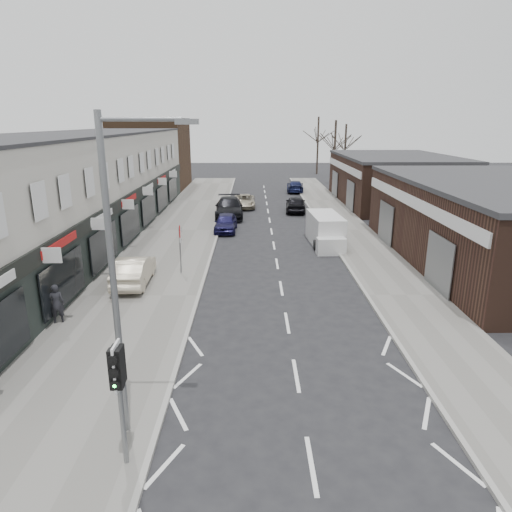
{
  "coord_description": "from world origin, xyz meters",
  "views": [
    {
      "loc": [
        -1.39,
        -11.0,
        7.88
      ],
      "look_at": [
        -1.26,
        6.81,
        2.6
      ],
      "focal_mm": 32.0,
      "sensor_mm": 36.0,
      "label": 1
    }
  ],
  "objects_px": {
    "warning_sign": "(180,235)",
    "sedan_on_pavement": "(134,270)",
    "parked_car_right_c": "(295,186)",
    "white_van": "(325,231)",
    "parked_car_right_b": "(296,204)",
    "parked_car_right_a": "(326,233)",
    "parked_car_left_c": "(244,201)",
    "pedestrian": "(56,304)",
    "traffic_light": "(118,377)",
    "parked_car_left_a": "(226,223)",
    "street_lamp": "(119,266)",
    "parked_car_left_b": "(229,208)"
  },
  "relations": [
    {
      "from": "street_lamp",
      "to": "parked_car_left_c",
      "type": "bearing_deg",
      "value": 85.91
    },
    {
      "from": "sedan_on_pavement",
      "to": "parked_car_left_b",
      "type": "height_order",
      "value": "parked_car_left_b"
    },
    {
      "from": "parked_car_left_a",
      "to": "parked_car_left_c",
      "type": "distance_m",
      "value": 9.78
    },
    {
      "from": "pedestrian",
      "to": "parked_car_right_b",
      "type": "distance_m",
      "value": 26.46
    },
    {
      "from": "warning_sign",
      "to": "parked_car_right_a",
      "type": "relative_size",
      "value": 0.65
    },
    {
      "from": "sedan_on_pavement",
      "to": "parked_car_right_a",
      "type": "xyz_separation_m",
      "value": [
        10.77,
        8.31,
        -0.13
      ]
    },
    {
      "from": "street_lamp",
      "to": "pedestrian",
      "type": "height_order",
      "value": "street_lamp"
    },
    {
      "from": "warning_sign",
      "to": "white_van",
      "type": "distance_m",
      "value": 10.65
    },
    {
      "from": "parked_car_right_a",
      "to": "street_lamp",
      "type": "bearing_deg",
      "value": 65.32
    },
    {
      "from": "parked_car_right_a",
      "to": "pedestrian",
      "type": "bearing_deg",
      "value": 43.03
    },
    {
      "from": "warning_sign",
      "to": "traffic_light",
      "type": "bearing_deg",
      "value": -86.9
    },
    {
      "from": "warning_sign",
      "to": "parked_car_right_c",
      "type": "xyz_separation_m",
      "value": [
        8.66,
        29.58,
        -1.55
      ]
    },
    {
      "from": "parked_car_right_c",
      "to": "parked_car_left_a",
      "type": "bearing_deg",
      "value": 74.49
    },
    {
      "from": "street_lamp",
      "to": "warning_sign",
      "type": "xyz_separation_m",
      "value": [
        -0.63,
        12.8,
        -2.42
      ]
    },
    {
      "from": "parked_car_right_c",
      "to": "parked_car_left_c",
      "type": "bearing_deg",
      "value": 63.84
    },
    {
      "from": "white_van",
      "to": "parked_car_left_b",
      "type": "relative_size",
      "value": 0.92
    },
    {
      "from": "parked_car_left_c",
      "to": "white_van",
      "type": "bearing_deg",
      "value": -68.5
    },
    {
      "from": "traffic_light",
      "to": "pedestrian",
      "type": "height_order",
      "value": "traffic_light"
    },
    {
      "from": "street_lamp",
      "to": "pedestrian",
      "type": "bearing_deg",
      "value": 125.1
    },
    {
      "from": "parked_car_right_b",
      "to": "parked_car_right_c",
      "type": "relative_size",
      "value": 0.95
    },
    {
      "from": "traffic_light",
      "to": "parked_car_left_a",
      "type": "xyz_separation_m",
      "value": [
        1.0,
        24.05,
        -1.75
      ]
    },
    {
      "from": "parked_car_right_c",
      "to": "white_van",
      "type": "bearing_deg",
      "value": 93.69
    },
    {
      "from": "street_lamp",
      "to": "parked_car_right_c",
      "type": "xyz_separation_m",
      "value": [
        8.03,
        42.38,
        -3.96
      ]
    },
    {
      "from": "sedan_on_pavement",
      "to": "parked_car_right_a",
      "type": "height_order",
      "value": "sedan_on_pavement"
    },
    {
      "from": "parked_car_right_a",
      "to": "parked_car_right_b",
      "type": "xyz_separation_m",
      "value": [
        -1.03,
        10.89,
        0.05
      ]
    },
    {
      "from": "sedan_on_pavement",
      "to": "parked_car_left_a",
      "type": "distance_m",
      "value": 12.27
    },
    {
      "from": "parked_car_left_b",
      "to": "parked_car_right_a",
      "type": "xyz_separation_m",
      "value": [
        6.9,
        -8.55,
        -0.14
      ]
    },
    {
      "from": "parked_car_left_c",
      "to": "parked_car_right_b",
      "type": "relative_size",
      "value": 1.02
    },
    {
      "from": "sedan_on_pavement",
      "to": "parked_car_right_b",
      "type": "height_order",
      "value": "sedan_on_pavement"
    },
    {
      "from": "sedan_on_pavement",
      "to": "parked_car_left_a",
      "type": "xyz_separation_m",
      "value": [
        3.87,
        11.65,
        -0.16
      ]
    },
    {
      "from": "white_van",
      "to": "sedan_on_pavement",
      "type": "distance_m",
      "value": 13.23
    },
    {
      "from": "white_van",
      "to": "parked_car_right_a",
      "type": "bearing_deg",
      "value": 74.93
    },
    {
      "from": "warning_sign",
      "to": "parked_car_right_c",
      "type": "bearing_deg",
      "value": 73.69
    },
    {
      "from": "warning_sign",
      "to": "sedan_on_pavement",
      "type": "bearing_deg",
      "value": -142.71
    },
    {
      "from": "traffic_light",
      "to": "street_lamp",
      "type": "bearing_deg",
      "value": 95.88
    },
    {
      "from": "white_van",
      "to": "parked_car_right_b",
      "type": "relative_size",
      "value": 1.22
    },
    {
      "from": "parked_car_left_b",
      "to": "parked_car_right_b",
      "type": "xyz_separation_m",
      "value": [
        5.87,
        2.34,
        -0.09
      ]
    },
    {
      "from": "white_van",
      "to": "pedestrian",
      "type": "height_order",
      "value": "white_van"
    },
    {
      "from": "parked_car_left_c",
      "to": "parked_car_right_b",
      "type": "distance_m",
      "value": 5.15
    },
    {
      "from": "parked_car_right_a",
      "to": "parked_car_right_c",
      "type": "height_order",
      "value": "parked_car_right_a"
    },
    {
      "from": "pedestrian",
      "to": "parked_car_right_a",
      "type": "bearing_deg",
      "value": -153.42
    },
    {
      "from": "white_van",
      "to": "parked_car_left_a",
      "type": "height_order",
      "value": "white_van"
    },
    {
      "from": "parked_car_right_b",
      "to": "warning_sign",
      "type": "bearing_deg",
      "value": 70.64
    },
    {
      "from": "parked_car_right_a",
      "to": "parked_car_right_c",
      "type": "xyz_separation_m",
      "value": [
        0.0,
        22.88,
        -0.03
      ]
    },
    {
      "from": "parked_car_right_b",
      "to": "parked_car_right_c",
      "type": "bearing_deg",
      "value": -90.79
    },
    {
      "from": "traffic_light",
      "to": "parked_car_right_c",
      "type": "distance_m",
      "value": 44.34
    },
    {
      "from": "street_lamp",
      "to": "parked_car_left_b",
      "type": "xyz_separation_m",
      "value": [
        1.13,
        28.06,
        -3.8
      ]
    },
    {
      "from": "warning_sign",
      "to": "sedan_on_pavement",
      "type": "height_order",
      "value": "warning_sign"
    },
    {
      "from": "warning_sign",
      "to": "parked_car_left_b",
      "type": "height_order",
      "value": "warning_sign"
    },
    {
      "from": "warning_sign",
      "to": "parked_car_left_c",
      "type": "height_order",
      "value": "warning_sign"
    }
  ]
}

